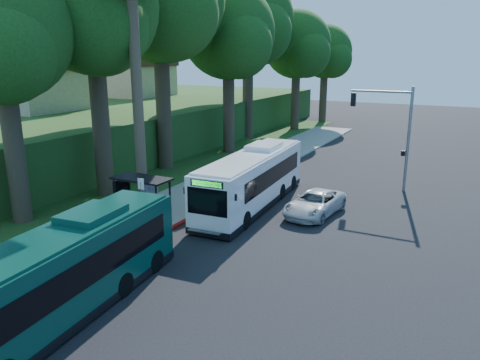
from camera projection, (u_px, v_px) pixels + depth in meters
The scene contains 18 objects.
ground at pixel (282, 226), 25.32m from camera, with size 140.00×140.00×0.00m, color black.
sidewalk at pixel (171, 205), 28.54m from camera, with size 4.50×70.00×0.12m, color gray.
red_curb at pixel (162, 233), 24.08m from camera, with size 0.25×30.00×0.13m, color maroon.
grass_verge at pixel (148, 177), 35.36m from camera, with size 8.00×70.00×0.06m, color #234719.
bus_shelter at pixel (140, 190), 25.61m from camera, with size 3.20×1.51×2.55m.
stop_sign_pole at pixel (142, 200), 22.88m from camera, with size 0.35×0.06×3.17m.
traffic_signal_pole at pixel (394, 125), 31.08m from camera, with size 4.10×0.30×7.00m.
hillside_backdrop at pixel (106, 119), 49.29m from camera, with size 24.00×60.00×8.80m.
tree_0 at pixel (94, 16), 27.89m from camera, with size 8.40×8.00×15.70m.
tree_1 at pixel (160, 2), 34.78m from camera, with size 10.50×10.00×18.26m.
tree_2 at pixel (229, 37), 41.58m from camera, with size 8.82×8.40×15.12m.
tree_3 at pixel (249, 25), 48.93m from camera, with size 10.08×9.60×17.28m.
tree_4 at pixel (298, 48), 55.29m from camera, with size 8.40×8.00×14.14m.
tree_5 at pixel (326, 55), 61.91m from camera, with size 7.35×7.00×12.86m.
tree_6 at pixel (1, 39), 23.35m from camera, with size 7.56×7.20×13.74m.
white_bus at pixel (253, 178), 28.32m from camera, with size 3.25×11.93×3.52m.
teal_bus at pixel (62, 273), 16.22m from camera, with size 3.53×11.53×3.38m.
pickup at pixel (315, 203), 26.94m from camera, with size 2.25×4.88×1.36m, color silver.
Camera 1 is at (8.90, -22.20, 8.97)m, focal length 35.00 mm.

